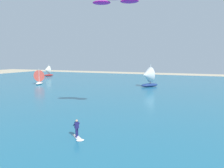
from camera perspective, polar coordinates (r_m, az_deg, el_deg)
ocean at (r=53.83m, az=14.97°, el=-1.41°), size 160.00×90.00×0.10m
kitesurfer at (r=21.25m, az=-8.72°, el=-11.75°), size 1.84×1.71×1.67m
kite at (r=28.43m, az=0.85°, el=20.39°), size 5.78×2.76×0.84m
sailboat_outermost at (r=57.04m, az=8.91°, el=1.84°), size 4.96×4.99×5.63m
sailboat_heeled_over at (r=65.33m, az=-17.67°, el=1.72°), size 3.46×3.93×4.42m
sailboat_near_shore at (r=93.31m, az=-16.02°, el=3.22°), size 3.70×4.14×4.65m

